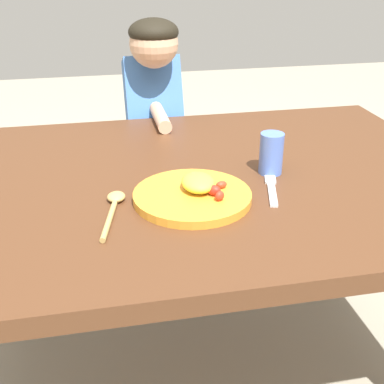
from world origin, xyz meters
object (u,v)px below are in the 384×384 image
fork (271,188)px  drinking_cup (271,153)px  person (154,141)px  spoon (114,206)px  plate (194,194)px

fork → drinking_cup: drinking_cup is taller
drinking_cup → person: 0.69m
fork → spoon: bearing=109.7°
plate → fork: 0.20m
drinking_cup → person: person is taller
fork → drinking_cup: bearing=-1.2°
plate → fork: bearing=5.1°
plate → spoon: bearing=-177.7°
fork → plate: bearing=111.0°
plate → spoon: 0.18m
person → fork: bearing=104.8°
plate → person: person is taller
plate → drinking_cup: size_ratio=2.57×
plate → drinking_cup: bearing=26.6°
plate → drinking_cup: drinking_cup is taller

